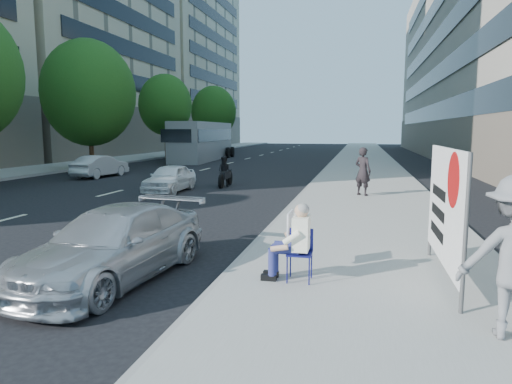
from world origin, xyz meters
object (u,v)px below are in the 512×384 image
(white_sedan_near, at_px, (170,178))
(bus, at_px, (203,141))
(protest_banner, at_px, (445,206))
(parked_sedan, at_px, (114,244))
(pedestrian_woman, at_px, (363,171))
(seated_protester, at_px, (293,237))
(motorcycle, at_px, (225,173))
(white_sedan_mid, at_px, (100,166))

(white_sedan_near, relative_size, bus, 0.28)
(protest_banner, xyz_separation_m, parked_sedan, (-5.59, -0.82, -0.77))
(pedestrian_woman, bearing_deg, seated_protester, 116.66)
(parked_sedan, bearing_deg, pedestrian_woman, 74.88)
(seated_protester, bearing_deg, bus, 112.03)
(pedestrian_woman, distance_m, parked_sedan, 11.55)
(motorcycle, height_order, bus, bus)
(white_sedan_mid, distance_m, motorcycle, 8.59)
(seated_protester, xyz_separation_m, protest_banner, (2.42, 0.60, 0.53))
(protest_banner, bearing_deg, white_sedan_mid, 136.03)
(white_sedan_near, height_order, bus, bus)
(seated_protester, height_order, white_sedan_mid, seated_protester)
(parked_sedan, distance_m, motorcycle, 13.40)
(white_sedan_mid, relative_size, motorcycle, 1.81)
(white_sedan_mid, bearing_deg, motorcycle, 167.68)
(pedestrian_woman, distance_m, bus, 24.66)
(protest_banner, relative_size, white_sedan_near, 0.88)
(seated_protester, bearing_deg, pedestrian_woman, 83.76)
(seated_protester, distance_m, parked_sedan, 3.18)
(pedestrian_woman, height_order, white_sedan_mid, pedestrian_woman)
(white_sedan_near, bearing_deg, seated_protester, -58.35)
(seated_protester, xyz_separation_m, white_sedan_mid, (-13.27, 15.74, -0.26))
(parked_sedan, xyz_separation_m, white_sedan_mid, (-10.10, 15.96, -0.02))
(pedestrian_woman, relative_size, white_sedan_mid, 0.50)
(white_sedan_mid, bearing_deg, parked_sedan, 128.30)
(white_sedan_near, xyz_separation_m, bus, (-5.62, 20.18, 1.04))
(seated_protester, bearing_deg, white_sedan_near, 122.61)
(seated_protester, xyz_separation_m, motorcycle, (-5.11, 13.04, -0.24))
(pedestrian_woman, height_order, bus, bus)
(protest_banner, xyz_separation_m, white_sedan_mid, (-15.69, 15.14, -0.79))
(pedestrian_woman, height_order, protest_banner, protest_banner)
(white_sedan_mid, bearing_deg, bus, -86.77)
(bus, bearing_deg, motorcycle, -71.30)
(pedestrian_woman, xyz_separation_m, parked_sedan, (-4.31, -10.70, -0.44))
(pedestrian_woman, distance_m, protest_banner, 9.97)
(protest_banner, height_order, motorcycle, protest_banner)
(motorcycle, distance_m, bus, 19.45)
(pedestrian_woman, relative_size, white_sedan_near, 0.53)
(seated_protester, relative_size, parked_sedan, 0.30)
(motorcycle, xyz_separation_m, bus, (-7.43, 17.94, 1.00))
(pedestrian_woman, bearing_deg, white_sedan_near, 30.58)
(protest_banner, height_order, white_sedan_mid, protest_banner)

